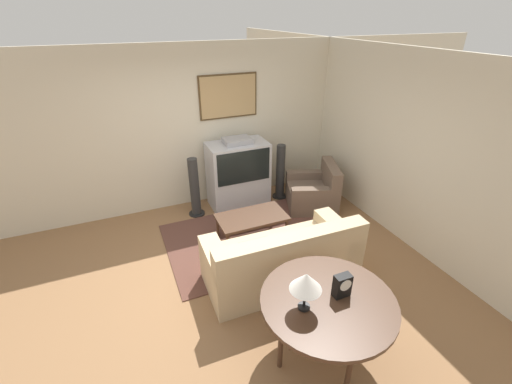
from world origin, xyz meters
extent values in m
plane|color=#8E6642|center=(0.00, 0.00, 0.00)|extent=(12.00, 12.00, 0.00)
cube|color=beige|center=(0.00, 2.13, 1.35)|extent=(12.00, 0.06, 2.70)
cube|color=#4C381E|center=(0.71, 2.08, 1.85)|extent=(1.00, 0.03, 0.72)
cube|color=tan|center=(0.71, 2.07, 1.85)|extent=(0.95, 0.01, 0.67)
cube|color=beige|center=(2.63, 0.00, 1.35)|extent=(0.06, 12.00, 2.70)
cube|color=brown|center=(0.52, 0.62, 0.01)|extent=(2.55, 1.77, 0.01)
cube|color=#B7B7BC|center=(0.71, 1.71, 0.26)|extent=(1.01, 0.58, 0.52)
cube|color=#B7B7BC|center=(0.71, 1.71, 0.83)|extent=(1.01, 0.58, 0.63)
cube|color=black|center=(0.71, 1.42, 0.83)|extent=(0.91, 0.01, 0.56)
cube|color=#9E9EA3|center=(0.71, 1.71, 1.19)|extent=(0.46, 0.32, 0.09)
cube|color=#CCB289|center=(0.51, -0.34, 0.24)|extent=(1.92, 0.89, 0.47)
cube|color=#CCB289|center=(0.51, -0.65, 0.67)|extent=(1.90, 0.26, 0.40)
cube|color=#CCB289|center=(1.34, -0.35, 0.32)|extent=(0.26, 0.86, 0.63)
cube|color=#CCB289|center=(-0.32, -0.32, 0.32)|extent=(0.26, 0.86, 0.63)
cube|color=gray|center=(0.94, -0.53, 0.64)|extent=(0.36, 0.13, 0.34)
cube|color=gray|center=(0.08, -0.51, 0.64)|extent=(0.36, 0.13, 0.34)
cube|color=brown|center=(1.86, 1.13, 0.19)|extent=(1.06, 1.08, 0.38)
cube|color=brown|center=(2.16, 1.01, 0.58)|extent=(0.47, 0.85, 0.40)
cube|color=brown|center=(1.98, 1.45, 0.26)|extent=(0.82, 0.44, 0.52)
cube|color=brown|center=(1.74, 0.81, 0.26)|extent=(0.82, 0.44, 0.52)
cube|color=#472D1E|center=(0.51, 0.61, 0.38)|extent=(1.03, 0.57, 0.04)
cylinder|color=#472D1E|center=(0.05, 0.38, 0.18)|extent=(0.04, 0.04, 0.36)
cylinder|color=#472D1E|center=(0.98, 0.38, 0.18)|extent=(0.04, 0.04, 0.36)
cylinder|color=#472D1E|center=(0.05, 0.85, 0.18)|extent=(0.04, 0.04, 0.36)
cylinder|color=#472D1E|center=(0.98, 0.85, 0.18)|extent=(0.04, 0.04, 0.36)
cylinder|color=#472D1E|center=(0.38, -1.53, 0.75)|extent=(1.25, 1.25, 0.04)
cube|color=#472D1E|center=(0.38, -1.53, 0.69)|extent=(1.06, 0.50, 0.08)
cylinder|color=#472D1E|center=(-0.06, -1.47, 0.36)|extent=(0.05, 0.05, 0.73)
cylinder|color=#472D1E|center=(0.82, -1.47, 0.36)|extent=(0.05, 0.05, 0.73)
cylinder|color=#472D1E|center=(0.38, -1.94, 0.36)|extent=(0.05, 0.05, 0.73)
cylinder|color=black|center=(0.13, -1.53, 0.79)|extent=(0.11, 0.11, 0.02)
cylinder|color=black|center=(0.13, -1.53, 0.96)|extent=(0.02, 0.02, 0.33)
cone|color=silver|center=(0.13, -1.53, 1.08)|extent=(0.28, 0.28, 0.17)
cube|color=black|center=(0.52, -1.53, 0.89)|extent=(0.16, 0.09, 0.23)
cylinder|color=white|center=(0.52, -1.58, 0.93)|extent=(0.12, 0.01, 0.12)
cylinder|color=black|center=(-0.09, 1.65, 0.01)|extent=(0.27, 0.27, 0.02)
cylinder|color=#2D2D2D|center=(-0.09, 1.65, 0.51)|extent=(0.16, 0.16, 1.02)
cylinder|color=black|center=(1.50, 1.65, 0.01)|extent=(0.27, 0.27, 0.02)
cylinder|color=#2D2D2D|center=(1.50, 1.65, 0.51)|extent=(0.16, 0.16, 1.02)
camera|label=1|loc=(-1.12, -3.38, 3.10)|focal=24.00mm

